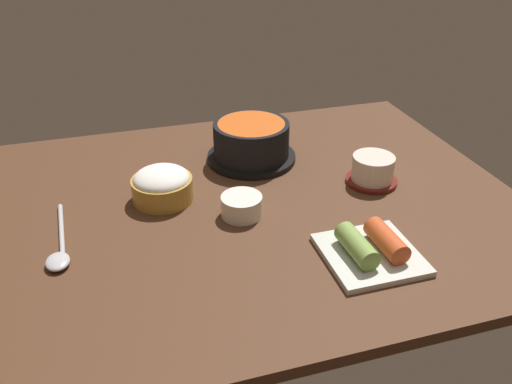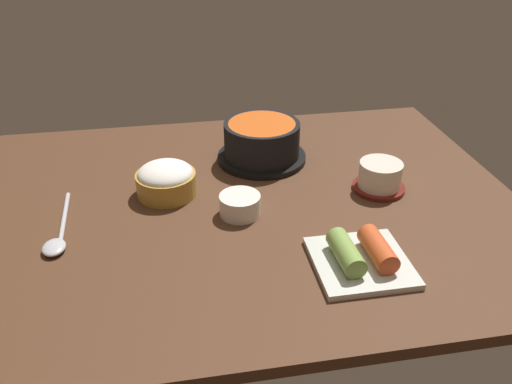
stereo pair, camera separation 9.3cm
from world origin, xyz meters
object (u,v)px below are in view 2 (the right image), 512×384
tea_cup_with_saucer (380,176)px  banchan_cup_center (240,204)px  spoon (58,237)px  kimchi_plate (361,257)px  rice_bowl (166,179)px  stone_pot (262,142)px

tea_cup_with_saucer → banchan_cup_center: size_ratio=1.36×
tea_cup_with_saucer → spoon: 57.40cm
banchan_cup_center → kimchi_plate: bearing=-47.4°
kimchi_plate → spoon: (-45.87, 14.52, -0.97)cm
rice_bowl → tea_cup_with_saucer: rice_bowl is taller
tea_cup_with_saucer → kimchi_plate: 24.04cm
stone_pot → rice_bowl: size_ratio=1.66×
stone_pot → tea_cup_with_saucer: bearing=-39.0°
tea_cup_with_saucer → spoon: bearing=-173.2°
stone_pot → rice_bowl: stone_pot is taller
stone_pot → banchan_cup_center: 21.28cm
rice_bowl → banchan_cup_center: size_ratio=1.53×
stone_pot → rice_bowl: bearing=-151.8°
rice_bowl → banchan_cup_center: rice_bowl is taller
banchan_cup_center → spoon: banchan_cup_center is taller
stone_pot → spoon: bearing=-149.2°
stone_pot → spoon: stone_pot is taller
tea_cup_with_saucer → kimchi_plate: size_ratio=0.69×
rice_bowl → kimchi_plate: (28.05, -26.36, -1.45)cm
rice_bowl → spoon: size_ratio=0.57×
tea_cup_with_saucer → stone_pot: bearing=141.0°
stone_pot → tea_cup_with_saucer: size_ratio=1.87×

